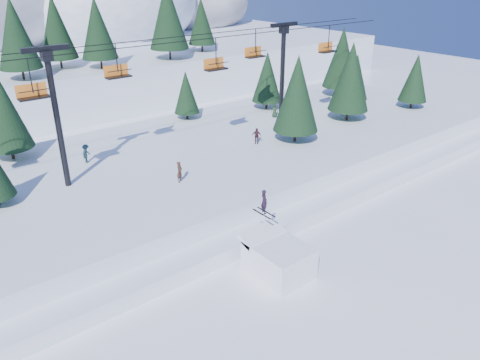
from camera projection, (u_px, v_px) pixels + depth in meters
ground at (325, 280)px, 28.87m from camera, size 160.00×160.00×0.00m
mid_shelf at (172, 170)px, 41.10m from camera, size 70.00×22.00×2.50m
berm at (243, 222)px, 34.31m from camera, size 70.00×6.00×1.10m
jump_kicker at (278, 258)px, 29.07m from camera, size 3.06×4.32×5.24m
chairlift at (181, 76)px, 38.61m from camera, size 46.00×3.21×10.28m
conifer_stand at (173, 105)px, 39.79m from camera, size 63.36×16.06×8.96m
distant_skiers at (155, 153)px, 39.31m from camera, size 32.99×9.08×1.66m
banner_near at (351, 201)px, 37.33m from camera, size 2.84×0.38×0.90m
banner_far at (363, 191)px, 38.97m from camera, size 2.74×0.86×0.90m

